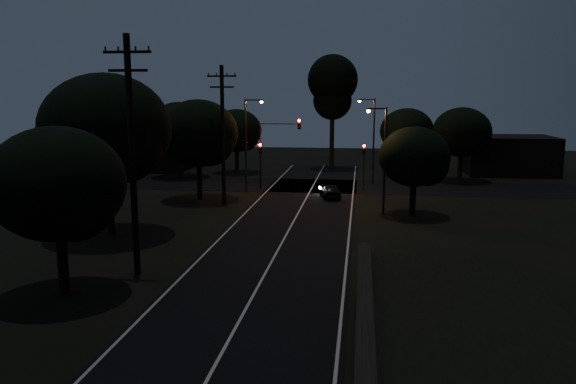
# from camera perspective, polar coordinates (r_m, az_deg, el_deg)

# --- Properties ---
(road_surface) EXTENTS (60.00, 70.00, 0.03)m
(road_surface) POSITION_cam_1_polar(r_m,az_deg,el_deg) (41.51, 1.28, -1.72)
(road_surface) COLOR black
(road_surface) RESTS_ON ground
(utility_pole_mid) EXTENTS (2.20, 0.30, 11.00)m
(utility_pole_mid) POSITION_cam_1_polar(r_m,az_deg,el_deg) (26.56, -15.58, 3.89)
(utility_pole_mid) COLOR black
(utility_pole_mid) RESTS_ON ground
(utility_pole_far) EXTENTS (2.20, 0.30, 10.50)m
(utility_pole_far) POSITION_cam_1_polar(r_m,az_deg,el_deg) (42.69, -6.64, 5.96)
(utility_pole_far) COLOR black
(utility_pole_far) RESTS_ON ground
(tree_left_b) EXTENTS (5.59, 5.59, 7.10)m
(tree_left_b) POSITION_cam_1_polar(r_m,az_deg,el_deg) (24.73, -22.12, 0.46)
(tree_left_b) COLOR black
(tree_left_b) RESTS_ON ground
(tree_left_c) EXTENTS (7.61, 7.61, 9.62)m
(tree_left_c) POSITION_cam_1_polar(r_m,az_deg,el_deg) (34.48, -17.69, 5.87)
(tree_left_c) COLOR black
(tree_left_c) RESTS_ON ground
(tree_left_d) EXTENTS (6.31, 6.31, 8.00)m
(tree_left_d) POSITION_cam_1_polar(r_m,az_deg,el_deg) (45.11, -8.87, 5.73)
(tree_left_d) COLOR black
(tree_left_d) RESTS_ON ground
(tree_far_nw) EXTENTS (5.41, 5.41, 6.85)m
(tree_far_nw) POSITION_cam_1_polar(r_m,az_deg,el_deg) (60.78, -5.10, 6.13)
(tree_far_nw) COLOR black
(tree_far_nw) RESTS_ON ground
(tree_far_w) EXTENTS (6.01, 6.01, 7.66)m
(tree_far_w) POSITION_cam_1_polar(r_m,az_deg,el_deg) (58.20, -10.79, 6.36)
(tree_far_w) COLOR black
(tree_far_w) RESTS_ON ground
(tree_far_ne) EXTENTS (5.53, 5.53, 7.00)m
(tree_far_ne) POSITION_cam_1_polar(r_m,az_deg,el_deg) (59.52, 12.17, 5.96)
(tree_far_ne) COLOR black
(tree_far_ne) RESTS_ON ground
(tree_far_e) EXTENTS (5.65, 5.65, 7.17)m
(tree_far_e) POSITION_cam_1_polar(r_m,az_deg,el_deg) (57.17, 17.44, 5.70)
(tree_far_e) COLOR black
(tree_far_e) RESTS_ON ground
(tree_right_a) EXTENTS (4.88, 4.88, 6.21)m
(tree_right_a) POSITION_cam_1_polar(r_m,az_deg,el_deg) (39.64, 12.95, 3.35)
(tree_right_a) COLOR black
(tree_right_a) RESTS_ON ground
(tall_pine) EXTENTS (5.65, 5.65, 12.83)m
(tall_pine) POSITION_cam_1_polar(r_m,az_deg,el_deg) (64.41, 4.55, 10.62)
(tall_pine) COLOR black
(tall_pine) RESTS_ON ground
(building_left) EXTENTS (10.00, 8.00, 4.40)m
(building_left) POSITION_cam_1_polar(r_m,az_deg,el_deg) (66.27, -14.18, 4.23)
(building_left) COLOR black
(building_left) RESTS_ON ground
(building_right) EXTENTS (9.00, 7.00, 4.00)m
(building_right) POSITION_cam_1_polar(r_m,az_deg,el_deg) (64.56, 21.49, 3.53)
(building_right) COLOR black
(building_right) RESTS_ON ground
(signal_left) EXTENTS (0.28, 0.35, 4.10)m
(signal_left) POSITION_cam_1_polar(r_m,az_deg,el_deg) (50.41, -2.83, 3.57)
(signal_left) COLOR black
(signal_left) RESTS_ON ground
(signal_right) EXTENTS (0.28, 0.35, 4.10)m
(signal_right) POSITION_cam_1_polar(r_m,az_deg,el_deg) (49.61, 7.71, 3.39)
(signal_right) COLOR black
(signal_right) RESTS_ON ground
(signal_mast) EXTENTS (3.70, 0.35, 6.25)m
(signal_mast) POSITION_cam_1_polar(r_m,az_deg,el_deg) (50.00, -0.93, 5.26)
(signal_mast) COLOR black
(signal_mast) RESTS_ON ground
(streetlight_a) EXTENTS (1.66, 0.26, 8.00)m
(streetlight_a) POSITION_cam_1_polar(r_m,az_deg,el_deg) (48.44, -4.09, 5.44)
(streetlight_a) COLOR black
(streetlight_a) RESTS_ON ground
(streetlight_b) EXTENTS (1.66, 0.26, 8.00)m
(streetlight_b) POSITION_cam_1_polar(r_m,az_deg,el_deg) (53.45, 8.50, 5.77)
(streetlight_b) COLOR black
(streetlight_b) RESTS_ON ground
(streetlight_c) EXTENTS (1.46, 0.26, 7.50)m
(streetlight_c) POSITION_cam_1_polar(r_m,az_deg,el_deg) (39.54, 9.57, 3.93)
(streetlight_c) COLOR black
(streetlight_c) RESTS_ON ground
(car) EXTENTS (2.12, 3.62, 1.16)m
(car) POSITION_cam_1_polar(r_m,az_deg,el_deg) (45.98, 4.32, 0.11)
(car) COLOR black
(car) RESTS_ON ground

